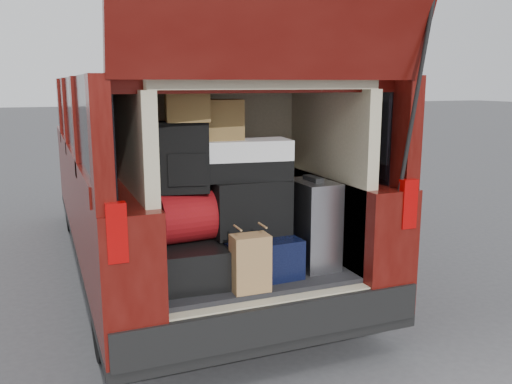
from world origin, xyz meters
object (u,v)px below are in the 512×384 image
Objects in this scene: red_duffel at (196,216)px; black_soft_case at (249,206)px; kraft_bag at (250,263)px; backpack at (183,157)px; black_hardshell at (190,260)px; twotone_duffel at (245,159)px; navy_hardshell at (252,252)px; silver_roller at (312,224)px.

red_duffel is 0.97× the size of black_soft_case.
kraft_bag is 0.74m from backpack.
red_duffel is 0.35m from black_soft_case.
backpack reaches higher than black_soft_case.
backpack is at bearing 175.79° from red_duffel.
black_soft_case is at bearing 4.54° from black_hardshell.
black_soft_case is 0.88× the size of twotone_duffel.
black_hardshell is at bearing -167.82° from twotone_duffel.
backpack is at bearing 172.50° from navy_hardshell.
silver_roller is at bearing -9.73° from black_soft_case.
black_hardshell is 1.21× the size of black_soft_case.
backpack is (-0.83, 0.08, 0.47)m from silver_roller.
red_duffel reaches higher than kraft_bag.
black_soft_case is at bearing 118.06° from navy_hardshell.
silver_roller reaches higher than navy_hardshell.
kraft_bag is at bearing -110.34° from black_soft_case.
silver_roller reaches higher than kraft_bag.
kraft_bag is 0.61× the size of twotone_duffel.
navy_hardshell is 1.20× the size of red_duffel.
silver_roller is at bearing 5.32° from backpack.
black_soft_case is (0.12, 0.33, 0.25)m from kraft_bag.
backpack is at bearing 130.54° from kraft_bag.
black_soft_case is (-0.42, 0.07, 0.14)m from silver_roller.
backpack is 0.76× the size of twotone_duffel.
black_hardshell is 0.64m from backpack.
black_hardshell is 0.28m from red_duffel.
silver_roller is 1.20× the size of red_duffel.
backpack is (-0.43, 0.04, 0.63)m from navy_hardshell.
black_hardshell is 1.04× the size of silver_roller.
kraft_bag reaches higher than black_hardshell.
black_hardshell is at bearing 175.81° from navy_hardshell.
navy_hardshell is 0.60m from twotone_duffel.
black_soft_case reaches higher than navy_hardshell.
kraft_bag is 0.71× the size of red_duffel.
black_soft_case is (0.34, -0.02, 0.03)m from red_duffel.
black_hardshell is at bearing -178.64° from black_soft_case.
backpack is at bearing 177.77° from black_soft_case.
red_duffel is at bearing 177.17° from black_soft_case.
navy_hardshell is 1.16× the size of black_soft_case.
navy_hardshell is 1.69× the size of kraft_bag.
red_duffel is 0.46m from twotone_duffel.
silver_roller is (0.40, -0.05, 0.16)m from navy_hardshell.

